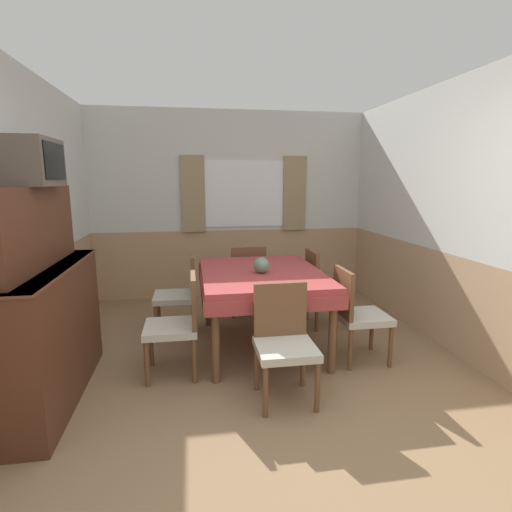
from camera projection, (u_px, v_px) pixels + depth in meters
name	position (u px, v px, depth m)	size (l,w,h in m)	color
ground_plane	(295.00, 465.00, 2.36)	(16.00, 16.00, 0.00)	#846647
wall_back	(231.00, 205.00, 5.64)	(4.21, 0.09, 2.60)	silver
wall_left	(36.00, 221.00, 3.56)	(0.05, 4.02, 2.60)	silver
wall_right	(432.00, 215.00, 4.18)	(0.05, 4.02, 2.60)	silver
dining_table	(261.00, 281.00, 3.94)	(1.19, 1.55, 0.78)	#9E3838
chair_right_near	(356.00, 312.00, 3.65)	(0.44, 0.44, 0.87)	brown
chair_head_near	(284.00, 338.00, 3.03)	(0.44, 0.44, 0.87)	brown
chair_left_far	(181.00, 291.00, 4.30)	(0.44, 0.44, 0.87)	brown
chair_right_far	(323.00, 285.00, 4.56)	(0.44, 0.44, 0.87)	brown
chair_left_near	(179.00, 321.00, 3.39)	(0.44, 0.44, 0.87)	brown
chair_head_window	(247.00, 277.00, 4.92)	(0.44, 0.44, 0.87)	brown
sideboard	(42.00, 312.00, 2.96)	(0.46, 1.53, 1.61)	#4C2819
tv	(34.00, 162.00, 2.81)	(0.29, 0.53, 0.34)	#51473D
vase	(262.00, 265.00, 3.81)	(0.15, 0.15, 0.15)	slate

